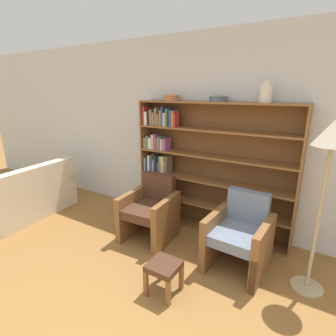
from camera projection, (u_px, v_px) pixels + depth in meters
wall_back at (229, 136)px, 3.60m from camera, size 12.00×0.06×2.75m
bookshelf at (197, 167)px, 3.77m from camera, size 2.25×0.30×1.84m
bowl_copper at (171, 97)px, 3.70m from camera, size 0.23×0.23×0.08m
bowl_terracotta at (218, 98)px, 3.35m from camera, size 0.24×0.24×0.07m
vase_tall at (266, 93)px, 3.04m from camera, size 0.15×0.15×0.24m
couch at (26, 198)px, 4.26m from camera, size 0.95×1.56×0.86m
armchair_leather at (151, 210)px, 3.61m from camera, size 0.68×0.71×0.86m
armchair_cushioned at (240, 235)px, 2.99m from camera, size 0.67×0.71×0.86m
floor_lamp at (331, 149)px, 2.32m from camera, size 0.34×0.34×1.75m
footstool at (164, 270)px, 2.60m from camera, size 0.30×0.30×0.34m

